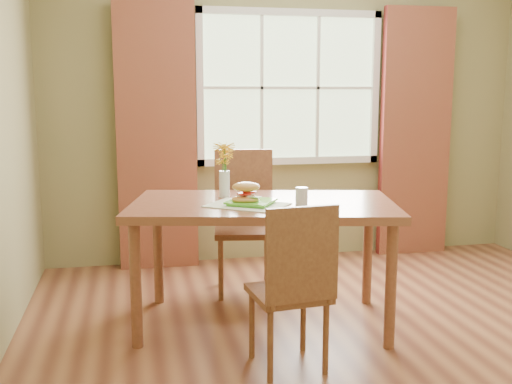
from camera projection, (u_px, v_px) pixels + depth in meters
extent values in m
cube|color=brown|center=(367.00, 340.00, 3.61)|extent=(4.20, 3.80, 0.02)
cube|color=#898352|center=(288.00, 105.00, 5.23)|extent=(4.20, 0.02, 2.70)
cube|color=#AAC293|center=(289.00, 88.00, 5.17)|extent=(1.50, 0.02, 1.20)
cube|color=white|center=(291.00, 12.00, 5.04)|extent=(1.62, 0.04, 0.06)
cube|color=white|center=(289.00, 161.00, 5.25)|extent=(1.62, 0.04, 0.06)
cube|color=white|center=(200.00, 88.00, 4.99)|extent=(0.06, 0.04, 1.32)
cube|color=white|center=(375.00, 88.00, 5.30)|extent=(0.06, 0.04, 1.32)
cube|color=white|center=(290.00, 88.00, 5.15)|extent=(1.50, 0.03, 0.02)
cube|color=maroon|center=(157.00, 137.00, 4.91)|extent=(0.65, 0.08, 2.20)
cube|color=maroon|center=(415.00, 133.00, 5.38)|extent=(0.65, 0.08, 2.20)
cube|color=brown|center=(263.00, 206.00, 3.72)|extent=(1.78, 1.24, 0.05)
cylinder|color=brown|center=(136.00, 286.00, 3.43)|extent=(0.06, 0.06, 0.74)
cylinder|color=brown|center=(391.00, 286.00, 3.41)|extent=(0.06, 0.06, 0.74)
cylinder|color=brown|center=(158.00, 251.00, 4.17)|extent=(0.06, 0.06, 0.74)
cylinder|color=brown|center=(368.00, 252.00, 4.15)|extent=(0.06, 0.06, 0.74)
cube|color=brown|center=(288.00, 293.00, 3.18)|extent=(0.42, 0.42, 0.04)
cube|color=brown|center=(301.00, 254.00, 2.98)|extent=(0.38, 0.07, 0.49)
cylinder|color=brown|center=(270.00, 346.00, 3.03)|extent=(0.03, 0.03, 0.39)
cylinder|color=brown|center=(326.00, 339.00, 3.12)|extent=(0.03, 0.03, 0.39)
cylinder|color=brown|center=(252.00, 324.00, 3.32)|extent=(0.03, 0.03, 0.39)
cylinder|color=brown|center=(303.00, 318.00, 3.41)|extent=(0.03, 0.03, 0.39)
cube|color=brown|center=(245.00, 231.00, 4.37)|extent=(0.49, 0.49, 0.04)
cube|color=brown|center=(244.00, 186.00, 4.52)|extent=(0.43, 0.10, 0.56)
cylinder|color=brown|center=(221.00, 270.00, 4.23)|extent=(0.04, 0.04, 0.44)
cylinder|color=brown|center=(270.00, 269.00, 4.25)|extent=(0.04, 0.04, 0.44)
cylinder|color=brown|center=(221.00, 257.00, 4.58)|extent=(0.04, 0.04, 0.44)
cylinder|color=brown|center=(267.00, 256.00, 4.59)|extent=(0.04, 0.04, 0.44)
cube|color=beige|center=(247.00, 205.00, 3.60)|extent=(0.56, 0.53, 0.01)
cube|color=#5ECF33|center=(251.00, 203.00, 3.62)|extent=(0.35, 0.35, 0.01)
ellipsoid|color=gold|center=(245.00, 199.00, 3.58)|extent=(0.18, 0.14, 0.05)
ellipsoid|color=#4C8C2D|center=(254.00, 197.00, 3.56)|extent=(0.09, 0.06, 0.01)
cylinder|color=red|center=(245.00, 194.00, 3.57)|extent=(0.09, 0.09, 0.01)
cylinder|color=red|center=(249.00, 192.00, 3.58)|extent=(0.08, 0.08, 0.01)
ellipsoid|color=gold|center=(246.00, 187.00, 3.57)|extent=(0.18, 0.14, 0.06)
cylinder|color=silver|center=(302.00, 196.00, 3.59)|extent=(0.07, 0.07, 0.11)
cylinder|color=silver|center=(302.00, 198.00, 3.60)|extent=(0.06, 0.06, 0.09)
cylinder|color=silver|center=(224.00, 184.00, 3.88)|extent=(0.07, 0.07, 0.17)
cylinder|color=silver|center=(224.00, 190.00, 3.89)|extent=(0.06, 0.06, 0.09)
cylinder|color=#3D7028|center=(224.00, 172.00, 3.87)|extent=(0.01, 0.01, 0.33)
cylinder|color=#3D7028|center=(226.00, 177.00, 3.87)|extent=(0.01, 0.01, 0.27)
cylinder|color=#3D7028|center=(223.00, 179.00, 3.88)|extent=(0.01, 0.01, 0.23)
cylinder|color=#3D7028|center=(225.00, 174.00, 3.88)|extent=(0.01, 0.01, 0.30)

